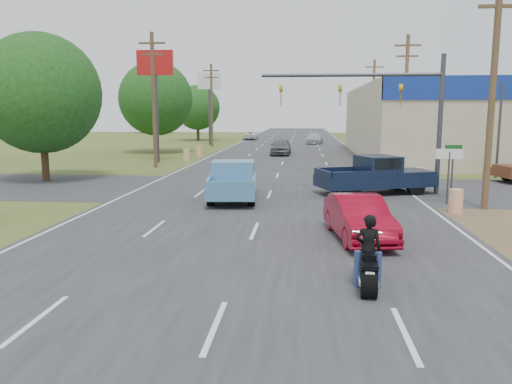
# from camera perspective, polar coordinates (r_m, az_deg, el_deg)

# --- Properties ---
(ground) EXTENTS (200.00, 200.00, 0.00)m
(ground) POSITION_cam_1_polar(r_m,az_deg,el_deg) (10.02, -4.72, -15.19)
(ground) COLOR #445321
(ground) RESTS_ON ground
(main_road) EXTENTS (15.00, 180.00, 0.02)m
(main_road) POSITION_cam_1_polar(r_m,az_deg,el_deg) (49.19, 3.41, 4.20)
(main_road) COLOR #2D2D30
(main_road) RESTS_ON ground
(cross_road) EXTENTS (120.00, 10.00, 0.02)m
(cross_road) POSITION_cam_1_polar(r_m,az_deg,el_deg) (27.35, 1.83, 0.38)
(cross_road) COLOR #2D2D30
(cross_road) RESTS_ON ground
(utility_pole_1) EXTENTS (2.00, 0.28, 10.00)m
(utility_pole_1) POSITION_cam_1_polar(r_m,az_deg,el_deg) (23.39, 25.47, 11.12)
(utility_pole_1) COLOR #4C3823
(utility_pole_1) RESTS_ON ground
(utility_pole_2) EXTENTS (2.00, 0.28, 10.00)m
(utility_pole_2) POSITION_cam_1_polar(r_m,az_deg,el_deg) (40.78, 16.72, 10.33)
(utility_pole_2) COLOR #4C3823
(utility_pole_2) RESTS_ON ground
(utility_pole_3) EXTENTS (2.00, 0.28, 10.00)m
(utility_pole_3) POSITION_cam_1_polar(r_m,az_deg,el_deg) (58.54, 13.24, 9.94)
(utility_pole_3) COLOR #4C3823
(utility_pole_3) RESTS_ON ground
(utility_pole_5) EXTENTS (2.00, 0.28, 10.00)m
(utility_pole_5) POSITION_cam_1_polar(r_m,az_deg,el_deg) (38.65, -11.63, 10.61)
(utility_pole_5) COLOR #4C3823
(utility_pole_5) RESTS_ON ground
(utility_pole_6) EXTENTS (2.00, 0.28, 10.00)m
(utility_pole_6) POSITION_cam_1_polar(r_m,az_deg,el_deg) (62.01, -5.10, 10.07)
(utility_pole_6) COLOR #4C3823
(utility_pole_6) RESTS_ON ground
(tree_0) EXTENTS (7.14, 7.14, 8.84)m
(tree_0) POSITION_cam_1_polar(r_m,az_deg,el_deg) (32.96, -23.40, 10.29)
(tree_0) COLOR #422D19
(tree_0) RESTS_ON ground
(tree_1) EXTENTS (7.56, 7.56, 9.36)m
(tree_1) POSITION_cam_1_polar(r_m,az_deg,el_deg) (53.21, -11.39, 10.40)
(tree_1) COLOR #422D19
(tree_1) RESTS_ON ground
(tree_2) EXTENTS (6.72, 6.72, 8.32)m
(tree_2) POSITION_cam_1_polar(r_m,az_deg,el_deg) (76.65, -6.69, 9.56)
(tree_2) COLOR #422D19
(tree_2) RESTS_ON ground
(tree_5) EXTENTS (7.98, 7.98, 9.88)m
(tree_5) POSITION_cam_1_polar(r_m,az_deg,el_deg) (107.81, 20.87, 9.35)
(tree_5) COLOR #422D19
(tree_5) RESTS_ON ground
(tree_6) EXTENTS (8.82, 8.82, 10.92)m
(tree_6) POSITION_cam_1_polar(r_m,az_deg,el_deg) (108.73, -11.78, 10.06)
(tree_6) COLOR #422D19
(tree_6) RESTS_ON ground
(barrel_0) EXTENTS (0.56, 0.56, 1.00)m
(barrel_0) POSITION_cam_1_polar(r_m,az_deg,el_deg) (22.23, 21.88, -0.98)
(barrel_0) COLOR orange
(barrel_0) RESTS_ON ground
(barrel_1) EXTENTS (0.56, 0.56, 1.00)m
(barrel_1) POSITION_cam_1_polar(r_m,az_deg,el_deg) (30.47, 18.11, 1.76)
(barrel_1) COLOR orange
(barrel_1) RESTS_ON ground
(barrel_2) EXTENTS (0.56, 0.56, 1.00)m
(barrel_2) POSITION_cam_1_polar(r_m,az_deg,el_deg) (44.32, -7.94, 4.24)
(barrel_2) COLOR orange
(barrel_2) RESTS_ON ground
(barrel_3) EXTENTS (0.56, 0.56, 1.00)m
(barrel_3) POSITION_cam_1_polar(r_m,az_deg,el_deg) (48.15, -6.50, 4.64)
(barrel_3) COLOR orange
(barrel_3) RESTS_ON ground
(pole_sign_left_near) EXTENTS (3.00, 0.35, 9.20)m
(pole_sign_left_near) POSITION_cam_1_polar(r_m,az_deg,el_deg) (42.86, -11.43, 12.92)
(pole_sign_left_near) COLOR #3F3F44
(pole_sign_left_near) RESTS_ON ground
(pole_sign_left_far) EXTENTS (3.00, 0.35, 9.20)m
(pole_sign_left_far) POSITION_cam_1_polar(r_m,az_deg,el_deg) (66.19, -5.36, 11.60)
(pole_sign_left_far) COLOR #3F3F44
(pole_sign_left_far) RESTS_ON ground
(lane_sign) EXTENTS (1.20, 0.08, 2.52)m
(lane_sign) POSITION_cam_1_polar(r_m,az_deg,el_deg) (24.01, 21.19, 3.13)
(lane_sign) COLOR #3F3F44
(lane_sign) RESTS_ON ground
(street_name_sign) EXTENTS (0.80, 0.08, 2.61)m
(street_name_sign) POSITION_cam_1_polar(r_m,az_deg,el_deg) (25.64, 21.54, 2.79)
(street_name_sign) COLOR #3F3F44
(street_name_sign) RESTS_ON ground
(signal_mast) EXTENTS (9.12, 0.40, 7.00)m
(signal_mast) POSITION_cam_1_polar(r_m,az_deg,el_deg) (26.34, 14.70, 10.23)
(signal_mast) COLOR #3F3F44
(signal_mast) RESTS_ON ground
(red_convertible) EXTENTS (2.16, 4.52, 1.43)m
(red_convertible) POSITION_cam_1_polar(r_m,az_deg,el_deg) (16.61, 11.66, -2.95)
(red_convertible) COLOR maroon
(red_convertible) RESTS_ON ground
(motorcycle) EXTENTS (0.72, 2.35, 1.19)m
(motorcycle) POSITION_cam_1_polar(r_m,az_deg,el_deg) (12.13, 12.66, -8.35)
(motorcycle) COLOR black
(motorcycle) RESTS_ON ground
(rider) EXTENTS (0.64, 0.45, 1.67)m
(rider) POSITION_cam_1_polar(r_m,az_deg,el_deg) (12.11, 12.69, -6.86)
(rider) COLOR black
(rider) RESTS_ON ground
(blue_pickup) EXTENTS (2.63, 5.76, 1.86)m
(blue_pickup) POSITION_cam_1_polar(r_m,az_deg,el_deg) (23.95, -2.63, 1.39)
(blue_pickup) COLOR black
(blue_pickup) RESTS_ON ground
(navy_pickup) EXTENTS (6.33, 4.19, 1.96)m
(navy_pickup) POSITION_cam_1_polar(r_m,az_deg,el_deg) (26.28, 13.75, 1.93)
(navy_pickup) COLOR black
(navy_pickup) RESTS_ON ground
(distant_car_grey) EXTENTS (2.01, 4.81, 1.63)m
(distant_car_grey) POSITION_cam_1_polar(r_m,az_deg,el_deg) (49.67, 2.86, 5.18)
(distant_car_grey) COLOR #5C5D62
(distant_car_grey) RESTS_ON ground
(distant_car_silver) EXTENTS (2.68, 5.28, 1.47)m
(distant_car_silver) POSITION_cam_1_polar(r_m,az_deg,el_deg) (68.85, 6.70, 6.12)
(distant_car_silver) COLOR silver
(distant_car_silver) RESTS_ON ground
(distant_car_white) EXTENTS (2.18, 4.61, 1.27)m
(distant_car_white) POSITION_cam_1_polar(r_m,az_deg,el_deg) (78.57, -0.60, 6.46)
(distant_car_white) COLOR white
(distant_car_white) RESTS_ON ground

